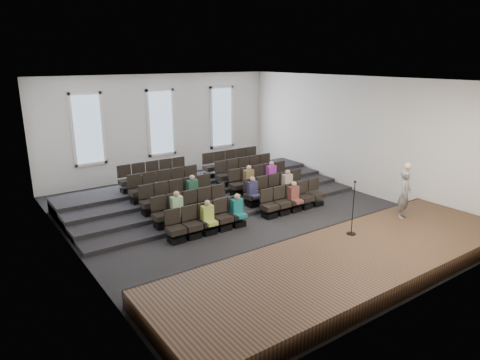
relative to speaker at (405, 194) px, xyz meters
The scene contains 14 objects.
ground 5.69m from the speaker, 130.71° to the left, with size 14.00×14.00×0.00m, color black.
ceiling 6.65m from the speaker, 130.71° to the left, with size 12.00×14.00×0.02m, color white.
wall_back 11.84m from the speaker, 107.85° to the left, with size 12.00×0.04×5.00m, color silver.
wall_front 4.73m from the speaker, 141.99° to the right, with size 12.00×0.04×5.00m, color silver.
wall_left 10.57m from the speaker, 156.45° to the left, with size 0.04×14.00×5.00m, color silver.
wall_right 4.98m from the speaker, 60.15° to the left, with size 0.04×14.00×5.00m, color silver.
stage 3.87m from the speaker, 165.97° to the right, with size 11.80×3.60×0.50m, color #503B22.
stage_lip 3.87m from the speaker, 166.49° to the left, with size 11.80×0.06×0.52m, color black.
risers 8.28m from the speaker, 116.11° to the left, with size 11.80×4.80×0.60m.
seating_rows 6.81m from the speaker, 122.18° to the left, with size 6.80×4.70×1.67m.
windows 11.80m from the speaker, 107.95° to the left, with size 8.44×0.10×3.24m.
audience 5.74m from the speaker, 125.62° to the left, with size 5.45×2.64×1.10m.
speaker is the anchor object (origin of this frame).
mic_stand 2.56m from the speaker, behind, with size 0.29×0.29×1.71m.
Camera 1 is at (-8.74, -12.18, 5.73)m, focal length 32.00 mm.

